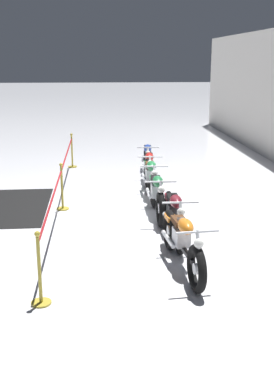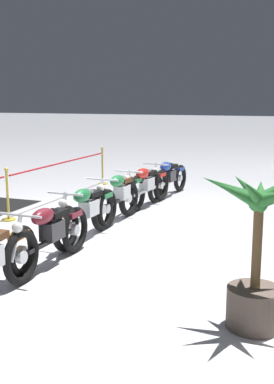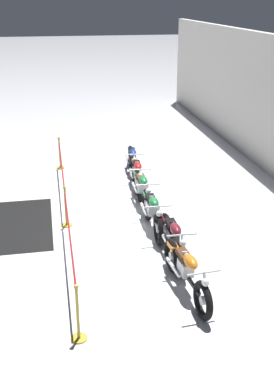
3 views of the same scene
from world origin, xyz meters
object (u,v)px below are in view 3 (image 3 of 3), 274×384
Objects in this scene: motorcycle_maroon_4 at (173,239)px; motorcycle_orange_5 at (186,272)px; motorcycle_blue_0 at (132,160)px; stanchion_mid_right at (78,321)px; motorcycle_green_3 at (152,212)px; motorcycle_green_2 at (142,189)px; floor_banner at (20,224)px; stanchion_mid_left at (66,212)px; stanchion_far_left at (63,179)px; motorcycle_red_1 at (137,175)px.

motorcycle_maroon_4 is 1.31m from motorcycle_orange_5.
motorcycle_blue_0 is 7.99m from stanchion_mid_right.
motorcycle_blue_0 is 0.96× the size of motorcycle_orange_5.
motorcycle_orange_5 is (2.76, 0.07, -0.01)m from motorcycle_green_3.
motorcycle_green_2 is (2.53, -0.18, 0.03)m from motorcycle_blue_0.
motorcycle_orange_5 is at bearing 41.66° from floor_banner.
motorcycle_orange_5 is (1.31, -0.08, -0.02)m from motorcycle_maroon_4.
stanchion_mid_left is 1.00× the size of stanchion_mid_right.
stanchion_mid_left reaches higher than motorcycle_green_2.
motorcycle_green_3 is at bearing -178.47° from motorcycle_orange_5.
motorcycle_red_1 is at bearing 107.12° from stanchion_far_left.
motorcycle_green_3 is 0.73× the size of floor_banner.
motorcycle_green_3 is 2.12m from stanchion_mid_left.
motorcycle_red_1 is at bearing 117.60° from floor_banner.
motorcycle_red_1 is 6.69m from stanchion_mid_right.
motorcycle_orange_5 is at bearing -0.36° from motorcycle_red_1.
motorcycle_red_1 is 2.26m from stanchion_far_left.
motorcycle_blue_0 reaches higher than floor_banner.
motorcycle_maroon_4 reaches higher than floor_banner.
motorcycle_orange_5 is (4.16, 0.05, -0.03)m from motorcycle_green_2.
stanchion_mid_right reaches higher than motorcycle_green_3.
stanchion_mid_left and stanchion_mid_right have the same top height.
motorcycle_green_2 is at bearing -4.10° from motorcycle_red_1.
stanchion_mid_left is at bearing -105.61° from motorcycle_green_3.
stanchion_far_left reaches higher than motorcycle_green_3.
floor_banner is at bearing -137.90° from motorcycle_orange_5.
stanchion_far_left is at bearing 133.20° from floor_banner.
motorcycle_blue_0 is 2.13× the size of stanchion_mid_right.
motorcycle_blue_0 is 4.04m from stanchion_mid_left.
motorcycle_green_2 is at bearing 179.12° from motorcycle_green_3.
motorcycle_green_2 is 4.16m from motorcycle_orange_5.
motorcycle_green_3 is at bearing -2.36° from motorcycle_red_1.
motorcycle_green_3 is at bearing 74.72° from floor_banner.
stanchion_mid_right is at bearing -43.62° from motorcycle_maroon_4.
stanchion_far_left reaches higher than motorcycle_maroon_4.
motorcycle_red_1 is 0.98× the size of motorcycle_green_2.
motorcycle_red_1 is at bearing 161.32° from stanchion_mid_right.
floor_banner is at bearing -61.95° from motorcycle_red_1.
motorcycle_red_1 and motorcycle_green_3 have the same top height.
motorcycle_red_1 is 5.35m from motorcycle_orange_5.
motorcycle_green_3 is at bearing 74.39° from stanchion_mid_left.
stanchion_mid_left reaches higher than motorcycle_orange_5.
motorcycle_green_2 is at bearing 99.50° from floor_banner.
stanchion_far_left is (-4.69, -2.11, 0.26)m from motorcycle_orange_5.
stanchion_mid_left reaches higher than motorcycle_red_1.
motorcycle_green_3 is 1.04× the size of motorcycle_maroon_4.
motorcycle_red_1 is 3.75m from floor_banner.
motorcycle_green_3 is 2.76m from motorcycle_orange_5.
floor_banner is (1.75, -3.29, -0.46)m from motorcycle_red_1.
floor_banner is (-2.29, -3.33, -0.47)m from motorcycle_maroon_4.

